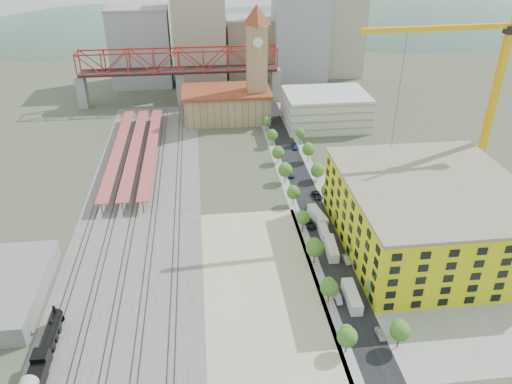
{
  "coord_description": "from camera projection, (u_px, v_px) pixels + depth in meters",
  "views": [
    {
      "loc": [
        -16.31,
        -125.91,
        78.61
      ],
      "look_at": [
        -2.03,
        -3.52,
        10.0
      ],
      "focal_mm": 35.0,
      "sensor_mm": 36.0,
      "label": 1
    }
  ],
  "objects": [
    {
      "name": "truss_bridge",
      "position": [
        179.0,
        64.0,
        228.57
      ],
      "size": [
        94.0,
        9.6,
        25.6
      ],
      "color": "gray",
      "rests_on": "ground"
    },
    {
      "name": "parking_garage",
      "position": [
        325.0,
        109.0,
        210.14
      ],
      "size": [
        34.0,
        26.0,
        14.0
      ],
      "primitive_type": "cube",
      "color": "silver",
      "rests_on": "ground"
    },
    {
      "name": "car_5",
      "position": [
        347.0,
        260.0,
        128.74
      ],
      "size": [
        1.87,
        4.27,
        1.36
      ],
      "primitive_type": "imported",
      "rotation": [
        0.0,
        0.0,
        0.1
      ],
      "color": "#96969B",
      "rests_on": "ground"
    },
    {
      "name": "tower_crane",
      "position": [
        486.0,
        79.0,
        140.6
      ],
      "size": [
        57.63,
        5.77,
        61.54
      ],
      "color": "yellow",
      "rests_on": "ground"
    },
    {
      "name": "car_4",
      "position": [
        380.0,
        334.0,
        105.88
      ],
      "size": [
        1.77,
        3.96,
        1.32
      ],
      "primitive_type": "imported",
      "rotation": [
        0.0,
        0.0,
        0.06
      ],
      "color": "silver",
      "rests_on": "ground"
    },
    {
      "name": "skyline",
      "position": [
        242.0,
        36.0,
        262.32
      ],
      "size": [
        133.0,
        46.0,
        60.0
      ],
      "color": "#9EA0A3",
      "rests_on": "ground"
    },
    {
      "name": "car_1",
      "position": [
        338.0,
        299.0,
        115.71
      ],
      "size": [
        1.58,
        4.02,
        1.3
      ],
      "primitive_type": "imported",
      "rotation": [
        0.0,
        0.0,
        -0.05
      ],
      "color": "#9D9CA1",
      "rests_on": "ground"
    },
    {
      "name": "car_6",
      "position": [
        317.0,
        195.0,
        158.19
      ],
      "size": [
        3.12,
        5.57,
        1.47
      ],
      "primitive_type": "imported",
      "rotation": [
        0.0,
        0.0,
        0.13
      ],
      "color": "black",
      "rests_on": "ground"
    },
    {
      "name": "distant_hills",
      "position": [
        276.0,
        130.0,
        418.06
      ],
      "size": [
        647.0,
        264.0,
        227.0
      ],
      "color": "#4C6B59",
      "rests_on": "ground"
    },
    {
      "name": "site_trailer_b",
      "position": [
        331.0,
        248.0,
        131.98
      ],
      "size": [
        3.4,
        10.14,
        2.73
      ],
      "primitive_type": "cube",
      "rotation": [
        0.0,
        0.0,
        -0.08
      ],
      "color": "silver",
      "rests_on": "ground"
    },
    {
      "name": "car_0",
      "position": [
        336.0,
        293.0,
        117.44
      ],
      "size": [
        2.08,
        4.08,
        1.33
      ],
      "primitive_type": "imported",
      "rotation": [
        0.0,
        0.0,
        -0.13
      ],
      "color": "silver",
      "rests_on": "ground"
    },
    {
      "name": "locomotive",
      "position": [
        46.0,
        348.0,
        100.49
      ],
      "size": [
        2.98,
        22.98,
        5.75
      ],
      "color": "black",
      "rests_on": "ground"
    },
    {
      "name": "sidewalk_west",
      "position": [
        287.0,
        189.0,
        163.23
      ],
      "size": [
        3.0,
        170.0,
        0.04
      ],
      "primitive_type": "cube",
      "color": "gray",
      "rests_on": "ground"
    },
    {
      "name": "sidewalk_east",
      "position": [
        320.0,
        187.0,
        164.34
      ],
      "size": [
        3.0,
        170.0,
        0.04
      ],
      "primitive_type": "cube",
      "color": "gray",
      "rests_on": "ground"
    },
    {
      "name": "car_3",
      "position": [
        290.0,
        174.0,
        171.07
      ],
      "size": [
        2.71,
        5.25,
        1.45
      ],
      "primitive_type": "imported",
      "rotation": [
        0.0,
        0.0,
        0.14
      ],
      "color": "navy",
      "rests_on": "ground"
    },
    {
      "name": "site_trailer_d",
      "position": [
        317.0,
        216.0,
        146.14
      ],
      "size": [
        4.36,
        10.43,
        2.77
      ],
      "primitive_type": "cube",
      "rotation": [
        0.0,
        0.0,
        0.17
      ],
      "color": "silver",
      "rests_on": "ground"
    },
    {
      "name": "street_trees",
      "position": [
        310.0,
        204.0,
        155.12
      ],
      "size": [
        15.4,
        124.4,
        8.0
      ],
      "color": "#2E651E",
      "rests_on": "ground"
    },
    {
      "name": "construction_pad",
      "position": [
        434.0,
        243.0,
        136.34
      ],
      "size": [
        50.0,
        90.0,
        0.06
      ],
      "primitive_type": "cube",
      "color": "gray",
      "rests_on": "ground"
    },
    {
      "name": "ballast_strip",
      "position": [
        144.0,
        193.0,
        160.68
      ],
      "size": [
        36.0,
        165.0,
        0.06
      ],
      "primitive_type": "cube",
      "color": "#605E59",
      "rests_on": "ground"
    },
    {
      "name": "station_hall",
      "position": [
        226.0,
        104.0,
        216.57
      ],
      "size": [
        38.0,
        24.0,
        13.1
      ],
      "color": "tan",
      "rests_on": "ground"
    },
    {
      "name": "dirt_lot",
      "position": [
        261.0,
        284.0,
        121.4
      ],
      "size": [
        28.0,
        67.0,
        0.06
      ],
      "primitive_type": "cube",
      "color": "tan",
      "rests_on": "ground"
    },
    {
      "name": "site_trailer_a",
      "position": [
        352.0,
        297.0,
        115.21
      ],
      "size": [
        3.08,
        10.43,
        2.83
      ],
      "primitive_type": "cube",
      "rotation": [
        0.0,
        0.0,
        -0.04
      ],
      "color": "silver",
      "rests_on": "ground"
    },
    {
      "name": "car_2",
      "position": [
        309.0,
        224.0,
        143.51
      ],
      "size": [
        3.21,
        5.61,
        1.47
      ],
      "primitive_type": "imported",
      "rotation": [
        0.0,
        0.0,
        0.15
      ],
      "color": "black",
      "rests_on": "ground"
    },
    {
      "name": "site_trailer_c",
      "position": [
        323.0,
        230.0,
        140.1
      ],
      "size": [
        2.61,
        8.72,
        2.36
      ],
      "primitive_type": "cube",
      "rotation": [
        0.0,
        0.0,
        -0.04
      ],
      "color": "silver",
      "rests_on": "ground"
    },
    {
      "name": "car_7",
      "position": [
        295.0,
        146.0,
        191.53
      ],
      "size": [
        2.27,
        5.33,
        1.53
      ],
      "primitive_type": "imported",
      "rotation": [
        0.0,
        0.0,
        0.02
      ],
      "color": "navy",
      "rests_on": "ground"
    },
    {
      "name": "clock_tower",
      "position": [
        257.0,
        53.0,
        205.43
      ],
      "size": [
        12.0,
        12.0,
        52.0
      ],
      "color": "tan",
      "rests_on": "ground"
    },
    {
      "name": "platform_canopies",
      "position": [
        135.0,
        148.0,
        182.11
      ],
      "size": [
        16.0,
        80.0,
        4.12
      ],
      "color": "#B94F47",
      "rests_on": "ground"
    },
    {
      "name": "ground",
      "position": [
        261.0,
        215.0,
        149.16
      ],
      "size": [
        400.0,
        400.0,
        0.0
      ],
      "primitive_type": "plane",
      "color": "#474C38",
      "rests_on": "ground"
    },
    {
      "name": "street_asphalt",
      "position": [
        304.0,
        188.0,
        163.78
      ],
      "size": [
        12.0,
        170.0,
        0.06
      ],
      "primitive_type": "cube",
      "color": "black",
      "rests_on": "ground"
    },
    {
      "name": "rail_tracks",
      "position": [
        138.0,
        193.0,
        160.44
      ],
      "size": [
        26.56,
        160.0,
        0.18
      ],
      "color": "#382B23",
      "rests_on": "ground"
    },
    {
      "name": "construction_building",
      "position": [
        429.0,
        215.0,
        131.47
      ],
      "size": [
        44.6,
        50.6,
        18.8
      ],
      "color": "yellow",
      "rests_on": "ground"
    }
  ]
}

